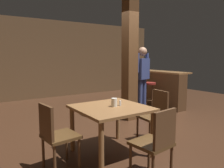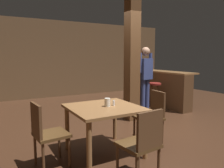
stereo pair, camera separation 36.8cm
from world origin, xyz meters
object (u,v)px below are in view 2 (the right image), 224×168
object	(u,v)px
chair_south	(143,142)
dining_table	(104,114)
chair_east	(152,114)
bar_stool_near	(155,89)
bar_counter	(160,88)
napkin_cup	(107,102)
standing_person	(145,77)
salt_shaker	(114,103)
chair_west	(46,132)

from	to	relation	value
chair_south	dining_table	bearing A→B (deg)	91.43
chair_east	bar_stool_near	bearing A→B (deg)	48.76
bar_counter	bar_stool_near	size ratio (longest dim) A/B	2.95
dining_table	chair_east	bearing A→B (deg)	-0.27
napkin_cup	standing_person	xyz separation A→B (m)	(1.73, 1.31, 0.20)
bar_counter	standing_person	bearing A→B (deg)	-145.09
bar_counter	chair_east	bearing A→B (deg)	-134.10
standing_person	bar_counter	distance (m)	1.62
dining_table	chair_east	world-z (taller)	chair_east
salt_shaker	dining_table	bearing A→B (deg)	172.53
chair_south	chair_east	distance (m)	1.30
salt_shaker	standing_person	size ratio (longest dim) A/B	0.05
bar_counter	chair_west	bearing A→B (deg)	-150.78
standing_person	bar_counter	size ratio (longest dim) A/B	0.77
bar_counter	chair_south	bearing A→B (deg)	-134.23
chair_west	chair_east	size ratio (longest dim) A/B	1.00
standing_person	salt_shaker	bearing A→B (deg)	-140.99
dining_table	salt_shaker	xyz separation A→B (m)	(0.15, -0.02, 0.15)
salt_shaker	bar_stool_near	distance (m)	3.05
bar_stool_near	chair_west	bearing A→B (deg)	-151.54
chair_south	napkin_cup	distance (m)	0.96
chair_south	chair_west	world-z (taller)	same
napkin_cup	bar_counter	xyz separation A→B (m)	(3.01, 2.20, -0.27)
chair_west	standing_person	xyz separation A→B (m)	(2.66, 1.31, 0.50)
chair_south	standing_person	world-z (taller)	standing_person
standing_person	bar_counter	bearing A→B (deg)	34.91
dining_table	chair_south	world-z (taller)	chair_south
chair_east	bar_stool_near	distance (m)	2.46
dining_table	chair_west	distance (m)	0.89
dining_table	bar_counter	size ratio (longest dim) A/B	0.46
napkin_cup	bar_counter	distance (m)	3.74
napkin_cup	bar_stool_near	size ratio (longest dim) A/B	0.17
salt_shaker	bar_counter	world-z (taller)	bar_counter
standing_person	bar_stool_near	xyz separation A→B (m)	(0.78, 0.55, -0.43)
salt_shaker	bar_stool_near	bearing A→B (deg)	37.88
chair_west	salt_shaker	size ratio (longest dim) A/B	11.02
dining_table	napkin_cup	xyz separation A→B (m)	(0.05, -0.02, 0.17)
dining_table	salt_shaker	bearing A→B (deg)	-7.47
dining_table	napkin_cup	size ratio (longest dim) A/B	8.05
chair_west	chair_east	bearing A→B (deg)	0.39
napkin_cup	standing_person	bearing A→B (deg)	37.10
napkin_cup	dining_table	bearing A→B (deg)	161.65
bar_stool_near	chair_south	bearing A→B (deg)	-132.37
chair_south	napkin_cup	xyz separation A→B (m)	(0.02, 0.91, 0.30)
chair_south	standing_person	xyz separation A→B (m)	(1.76, 2.22, 0.50)
chair_east	salt_shaker	distance (m)	0.82
napkin_cup	standing_person	world-z (taller)	standing_person
chair_east	standing_person	bearing A→B (deg)	56.90
salt_shaker	bar_counter	xyz separation A→B (m)	(2.90, 2.21, -0.24)
dining_table	bar_counter	xyz separation A→B (m)	(3.05, 2.19, -0.09)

